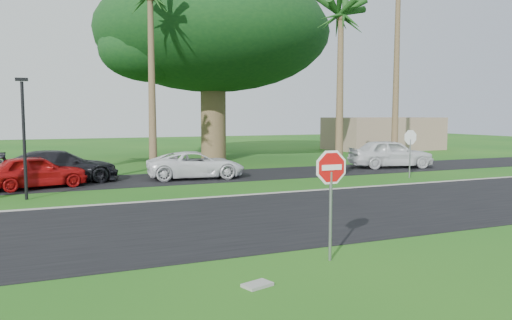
{
  "coord_description": "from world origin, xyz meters",
  "views": [
    {
      "loc": [
        -5.3,
        -12.4,
        3.25
      ],
      "look_at": [
        0.96,
        2.32,
        1.8
      ],
      "focal_mm": 35.0,
      "sensor_mm": 36.0,
      "label": 1
    }
  ],
  "objects": [
    {
      "name": "ground",
      "position": [
        0.0,
        0.0,
        0.0
      ],
      "size": [
        120.0,
        120.0,
        0.0
      ],
      "primitive_type": "plane",
      "color": "#164F13",
      "rests_on": "ground"
    },
    {
      "name": "road",
      "position": [
        0.0,
        2.0,
        0.01
      ],
      "size": [
        120.0,
        8.0,
        0.02
      ],
      "primitive_type": "cube",
      "color": "black",
      "rests_on": "ground"
    },
    {
      "name": "parking_strip",
      "position": [
        0.0,
        12.5,
        0.01
      ],
      "size": [
        120.0,
        5.0,
        0.02
      ],
      "primitive_type": "cube",
      "color": "black",
      "rests_on": "ground"
    },
    {
      "name": "curb",
      "position": [
        0.0,
        6.05,
        0.03
      ],
      "size": [
        120.0,
        0.12,
        0.06
      ],
      "primitive_type": "cube",
      "color": "gray",
      "rests_on": "ground"
    },
    {
      "name": "stop_sign_near",
      "position": [
        0.5,
        -3.0,
        1.77
      ],
      "size": [
        1.05,
        0.07,
        2.62
      ],
      "color": "gray",
      "rests_on": "ground"
    },
    {
      "name": "stop_sign_far",
      "position": [
        12.0,
        8.0,
        1.77
      ],
      "size": [
        1.05,
        0.07,
        2.62
      ],
      "rotation": [
        0.0,
        0.0,
        3.14
      ],
      "color": "gray",
      "rests_on": "ground"
    },
    {
      "name": "palm_center",
      "position": [
        0.0,
        14.0,
        9.16
      ],
      "size": [
        5.0,
        5.0,
        10.5
      ],
      "color": "brown",
      "rests_on": "ground"
    },
    {
      "name": "palm_right_near",
      "position": [
        9.0,
        10.0,
        8.19
      ],
      "size": [
        5.0,
        5.0,
        9.5
      ],
      "color": "brown",
      "rests_on": "ground"
    },
    {
      "name": "canopy_tree",
      "position": [
        6.0,
        22.0,
        8.95
      ],
      "size": [
        16.5,
        16.5,
        13.12
      ],
      "color": "brown",
      "rests_on": "ground"
    },
    {
      "name": "streetlight_right",
      "position": [
        -6.0,
        8.5,
        2.65
      ],
      "size": [
        0.45,
        0.25,
        4.64
      ],
      "color": "black",
      "rests_on": "ground"
    },
    {
      "name": "building_far",
      "position": [
        24.0,
        26.0,
        1.5
      ],
      "size": [
        10.0,
        6.0,
        3.0
      ],
      "primitive_type": "cube",
      "color": "gray",
      "rests_on": "ground"
    },
    {
      "name": "car_red",
      "position": [
        -5.7,
        11.53,
        0.73
      ],
      "size": [
        4.59,
        2.68,
        1.47
      ],
      "primitive_type": "imported",
      "rotation": [
        0.0,
        0.0,
        1.8
      ],
      "color": "#A80E0E",
      "rests_on": "ground"
    },
    {
      "name": "car_dark",
      "position": [
        -4.63,
        12.97,
        0.78
      ],
      "size": [
        5.46,
        2.48,
        1.55
      ],
      "primitive_type": "imported",
      "rotation": [
        0.0,
        0.0,
        1.63
      ],
      "color": "black",
      "rests_on": "ground"
    },
    {
      "name": "car_minivan",
      "position": [
        1.79,
        12.09,
        0.69
      ],
      "size": [
        5.16,
        2.81,
        1.37
      ],
      "primitive_type": "imported",
      "rotation": [
        0.0,
        0.0,
        1.46
      ],
      "color": "white",
      "rests_on": "ground"
    },
    {
      "name": "car_pickup",
      "position": [
        14.27,
        12.44,
        0.87
      ],
      "size": [
        5.43,
        3.22,
        1.73
      ],
      "primitive_type": "imported",
      "rotation": [
        0.0,
        0.0,
        1.33
      ],
      "color": "silver",
      "rests_on": "ground"
    },
    {
      "name": "utility_slab",
      "position": [
        -1.66,
        -3.92,
        0.03
      ],
      "size": [
        0.63,
        0.5,
        0.06
      ],
      "primitive_type": "cube",
      "rotation": [
        0.0,
        0.0,
        0.3
      ],
      "color": "gray",
      "rests_on": "ground"
    }
  ]
}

